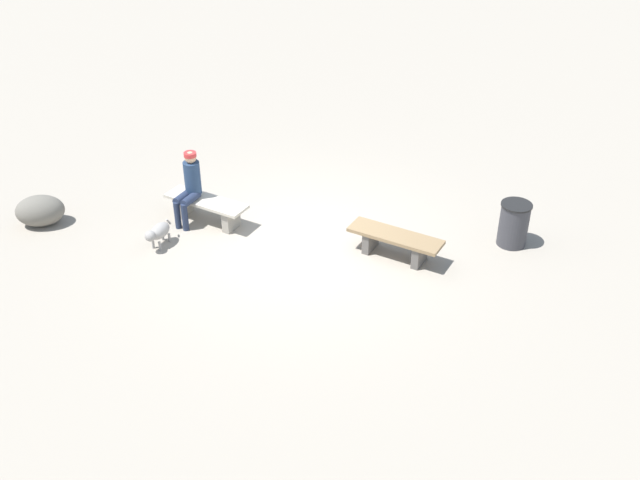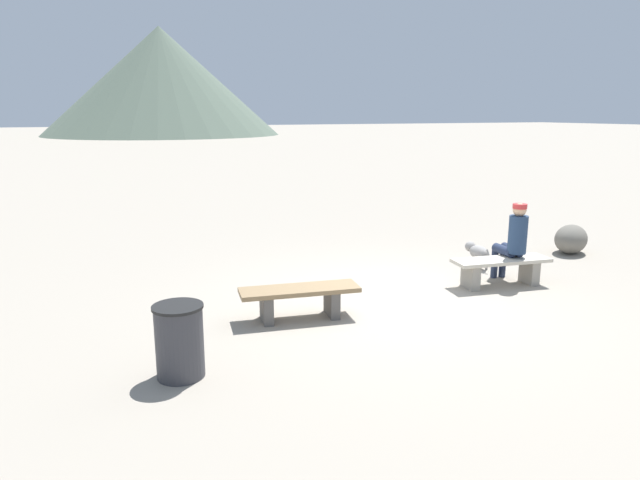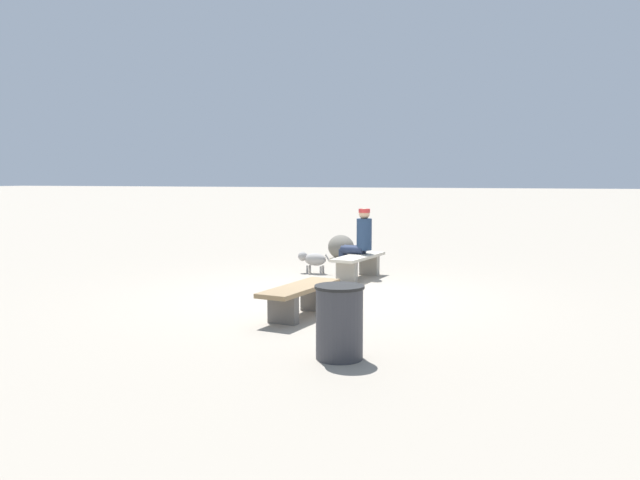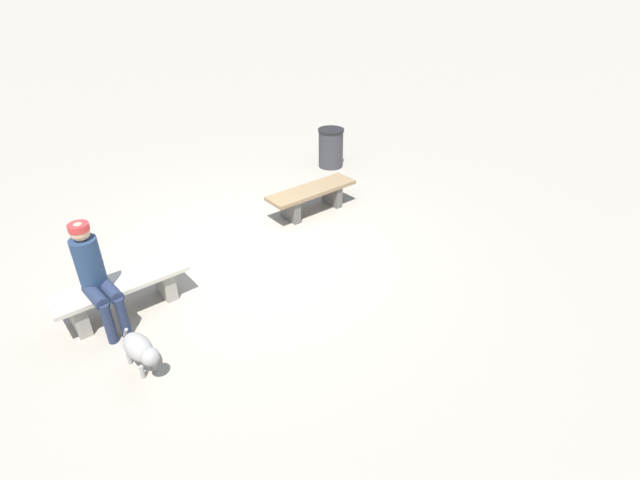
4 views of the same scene
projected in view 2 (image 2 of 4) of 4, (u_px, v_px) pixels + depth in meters
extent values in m
cube|color=#9E9384|center=(393.00, 301.00, 8.37)|extent=(210.00, 210.00, 0.06)
cube|color=#605B56|center=(267.00, 308.00, 7.43)|extent=(0.18, 0.42, 0.37)
cube|color=#605B56|center=(332.00, 302.00, 7.65)|extent=(0.18, 0.42, 0.37)
cube|color=#8C704C|center=(300.00, 290.00, 7.50)|extent=(1.62, 0.69, 0.06)
cube|color=gray|center=(471.00, 276.00, 8.84)|extent=(0.20, 0.39, 0.38)
cube|color=gray|center=(529.00, 272.00, 9.09)|extent=(0.20, 0.39, 0.38)
cube|color=beige|center=(501.00, 260.00, 8.92)|extent=(1.60, 0.68, 0.05)
cylinder|color=navy|center=(518.00, 235.00, 8.89)|extent=(0.29, 0.29, 0.60)
sphere|color=#D8A87F|center=(520.00, 210.00, 8.81)|extent=(0.21, 0.21, 0.21)
cylinder|color=red|center=(520.00, 206.00, 8.79)|extent=(0.22, 0.22, 0.07)
cylinder|color=#232D47|center=(512.00, 250.00, 9.18)|extent=(0.19, 0.44, 0.15)
cylinder|color=#232D47|center=(503.00, 262.00, 9.44)|extent=(0.11, 0.11, 0.51)
cylinder|color=#232D47|center=(504.00, 250.00, 9.13)|extent=(0.19, 0.44, 0.15)
cylinder|color=#232D47|center=(495.00, 263.00, 9.39)|extent=(0.11, 0.11, 0.51)
ellipsoid|color=gray|center=(479.00, 253.00, 9.96)|extent=(0.27, 0.46, 0.25)
sphere|color=gray|center=(470.00, 247.00, 10.19)|extent=(0.19, 0.19, 0.19)
cylinder|color=gray|center=(470.00, 262.00, 10.11)|extent=(0.04, 0.04, 0.16)
cylinder|color=gray|center=(477.00, 261.00, 10.16)|extent=(0.04, 0.04, 0.16)
cylinder|color=gray|center=(480.00, 266.00, 9.85)|extent=(0.04, 0.04, 0.16)
cylinder|color=gray|center=(487.00, 265.00, 9.90)|extent=(0.04, 0.04, 0.16)
cylinder|color=gray|center=(488.00, 254.00, 9.71)|extent=(0.04, 0.12, 0.15)
cylinder|color=#38383D|center=(180.00, 343.00, 5.85)|extent=(0.49, 0.49, 0.74)
cylinder|color=black|center=(177.00, 307.00, 5.77)|extent=(0.52, 0.52, 0.03)
ellipsoid|color=#6B665B|center=(571.00, 239.00, 11.01)|extent=(1.02, 0.94, 0.56)
cone|color=#566656|center=(161.00, 81.00, 65.52)|extent=(26.73, 26.73, 12.11)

